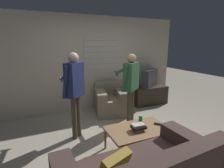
{
  "coord_description": "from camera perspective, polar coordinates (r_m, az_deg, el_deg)",
  "views": [
    {
      "loc": [
        -1.45,
        -2.61,
        1.82
      ],
      "look_at": [
        -0.03,
        0.62,
        1.0
      ],
      "focal_mm": 28.0,
      "sensor_mm": 36.0,
      "label": 1
    }
  ],
  "objects": [
    {
      "name": "wall_back",
      "position": [
        4.89,
        -6.38,
        6.67
      ],
      "size": [
        5.2,
        0.08,
        2.55
      ],
      "color": "beige",
      "rests_on": "ground_plane"
    },
    {
      "name": "soda_can",
      "position": [
        3.3,
        9.31,
        -11.16
      ],
      "size": [
        0.07,
        0.07,
        0.13
      ],
      "color": "#238E47",
      "rests_on": "coffee_table"
    },
    {
      "name": "person_left_standing",
      "position": [
        3.34,
        -12.26,
        -0.71
      ],
      "size": [
        0.46,
        0.74,
        1.67
      ],
      "rotation": [
        0.0,
        0.0,
        0.73
      ],
      "color": "#4C4233",
      "rests_on": "ground_plane"
    },
    {
      "name": "tv_stand",
      "position": [
        5.49,
        12.02,
        -3.59
      ],
      "size": [
        1.09,
        0.46,
        0.54
      ],
      "color": "#33281E",
      "rests_on": "ground_plane"
    },
    {
      "name": "book_stack",
      "position": [
        3.0,
        8.57,
        -13.74
      ],
      "size": [
        0.23,
        0.17,
        0.11
      ],
      "color": "beige",
      "rests_on": "coffee_table"
    },
    {
      "name": "coffee_table",
      "position": [
        3.1,
        8.5,
        -14.84
      ],
      "size": [
        1.05,
        0.66,
        0.41
      ],
      "color": "#9E754C",
      "rests_on": "ground_plane"
    },
    {
      "name": "tv",
      "position": [
        5.36,
        12.27,
        1.88
      ],
      "size": [
        0.75,
        0.59,
        0.52
      ],
      "rotation": [
        0.0,
        0.0,
        3.73
      ],
      "color": "#2D2D33",
      "rests_on": "tv_stand"
    },
    {
      "name": "spare_remote",
      "position": [
        3.28,
        14.74,
        -12.51
      ],
      "size": [
        0.12,
        0.12,
        0.02
      ],
      "rotation": [
        0.0,
        0.0,
        0.72
      ],
      "color": "black",
      "rests_on": "coffee_table"
    },
    {
      "name": "person_right_standing",
      "position": [
        3.89,
        6.13,
        1.09
      ],
      "size": [
        0.53,
        0.81,
        1.61
      ],
      "rotation": [
        0.0,
        0.0,
        0.65
      ],
      "color": "#4C4233",
      "rests_on": "ground_plane"
    },
    {
      "name": "ground_plane",
      "position": [
        3.5,
        4.74,
        -18.35
      ],
      "size": [
        16.0,
        16.0,
        0.0
      ],
      "primitive_type": "plane",
      "color": "#B2A893"
    },
    {
      "name": "armchair_beige",
      "position": [
        4.7,
        -0.52,
        -5.46
      ],
      "size": [
        0.96,
        1.02,
        0.78
      ],
      "rotation": [
        0.0,
        0.0,
        2.91
      ],
      "color": "gray",
      "rests_on": "ground_plane"
    }
  ]
}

